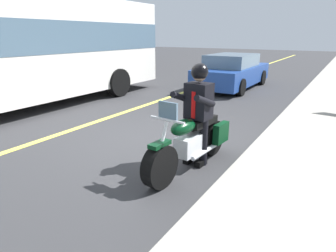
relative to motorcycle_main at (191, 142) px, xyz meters
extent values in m
plane|color=#333335|center=(-0.74, -1.32, -0.45)|extent=(80.00, 80.00, 0.00)
cube|color=#E5DB4C|center=(-0.74, -3.32, -0.45)|extent=(60.00, 0.16, 0.01)
cylinder|color=black|center=(0.84, -0.07, -0.12)|extent=(0.67, 0.25, 0.66)
cylinder|color=black|center=(-0.70, 0.05, -0.12)|extent=(0.67, 0.25, 0.66)
cube|color=silver|center=(0.05, -0.01, -0.03)|extent=(0.58, 0.32, 0.32)
ellipsoid|color=black|center=(0.24, -0.02, 0.33)|extent=(0.58, 0.32, 0.24)
cube|color=black|center=(-0.30, 0.02, 0.29)|extent=(0.72, 0.34, 0.12)
cube|color=black|center=(-0.63, 0.27, 0.03)|extent=(0.41, 0.15, 0.36)
cube|color=black|center=(-0.67, -0.17, 0.03)|extent=(0.41, 0.15, 0.36)
cylinder|color=silver|center=(0.82, -0.07, 0.15)|extent=(0.35, 0.08, 0.76)
cylinder|color=silver|center=(0.66, -0.06, 0.55)|extent=(0.08, 0.60, 0.04)
cube|color=black|center=(0.84, -0.07, 0.23)|extent=(0.37, 0.19, 0.06)
cylinder|color=silver|center=(-0.24, 0.18, -0.19)|extent=(0.90, 0.15, 0.08)
cube|color=slate|center=(0.64, -0.05, 0.67)|extent=(0.07, 0.32, 0.28)
cylinder|color=black|center=(-0.19, 0.13, -0.03)|extent=(0.14, 0.14, 0.84)
cube|color=black|center=(-0.13, 0.13, -0.40)|extent=(0.27, 0.13, 0.10)
cylinder|color=black|center=(-0.21, -0.11, -0.03)|extent=(0.14, 0.14, 0.84)
cube|color=black|center=(-0.15, -0.11, -0.40)|extent=(0.27, 0.13, 0.10)
cube|color=black|center=(-0.20, 0.01, 0.67)|extent=(0.35, 0.42, 0.60)
cube|color=red|center=(-0.04, 0.00, 0.63)|extent=(0.03, 0.07, 0.44)
cylinder|color=black|center=(-0.01, 0.22, 0.73)|extent=(0.56, 0.14, 0.28)
cylinder|color=black|center=(-0.04, -0.22, 0.73)|extent=(0.56, 0.14, 0.28)
sphere|color=tan|center=(-0.20, 0.01, 1.10)|extent=(0.22, 0.22, 0.22)
sphere|color=black|center=(-0.20, 0.01, 1.15)|extent=(0.28, 0.28, 0.28)
cube|color=white|center=(-0.63, -6.20, 1.32)|extent=(11.00, 2.50, 2.85)
cube|color=slate|center=(-0.63, -6.20, 1.65)|extent=(11.04, 2.52, 0.90)
cylinder|color=black|center=(-3.83, -5.00, 0.05)|extent=(1.00, 0.30, 1.00)
cylinder|color=black|center=(-3.83, -7.40, 0.05)|extent=(1.00, 0.30, 1.00)
cube|color=navy|center=(-7.72, -2.09, 0.10)|extent=(4.60, 1.80, 0.70)
cube|color=slate|center=(-7.52, -2.09, 0.65)|extent=(2.40, 1.60, 0.60)
cylinder|color=black|center=(-9.17, -2.94, -0.13)|extent=(0.64, 0.22, 0.64)
cylinder|color=black|center=(-9.17, -1.24, -0.13)|extent=(0.64, 0.22, 0.64)
cylinder|color=black|center=(-6.27, -2.94, -0.13)|extent=(0.64, 0.22, 0.64)
cylinder|color=black|center=(-6.27, -1.24, -0.13)|extent=(0.64, 0.22, 0.64)
cube|color=slate|center=(-8.42, -12.29, 1.55)|extent=(1.10, 0.06, 1.60)
camera|label=1|loc=(4.00, 2.06, 1.72)|focal=30.62mm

